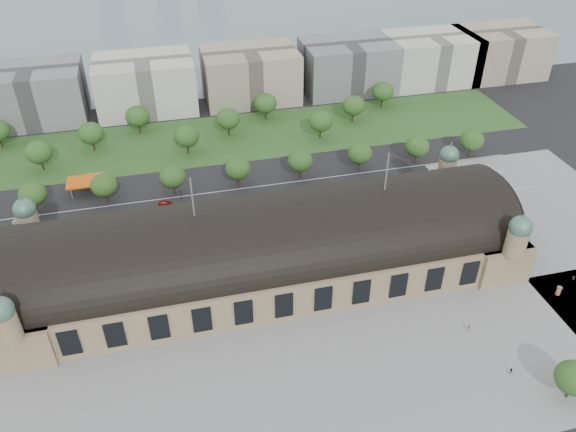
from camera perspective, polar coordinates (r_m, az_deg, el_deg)
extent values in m
plane|color=black|center=(171.36, -1.99, -6.06)|extent=(900.00, 900.00, 0.00)
cube|color=#9C8361|center=(167.47, -2.03, -4.51)|extent=(150.00, 40.00, 12.00)
cube|color=#9C8361|center=(170.78, -24.78, -7.55)|extent=(16.00, 43.00, 12.00)
cube|color=#9C8361|center=(189.49, 18.18, -1.19)|extent=(16.00, 43.00, 12.00)
cylinder|color=black|center=(163.71, -2.08, -2.90)|extent=(144.00, 37.60, 37.60)
cylinder|color=black|center=(188.16, 20.19, 1.05)|extent=(1.20, 32.00, 32.00)
cylinder|color=#9C8361|center=(181.34, -24.78, -0.80)|extent=(6.00, 6.00, 8.00)
sphere|color=#4A7762|center=(178.46, -25.21, 0.63)|extent=(6.40, 6.40, 6.40)
cone|color=#4A7762|center=(176.45, -25.53, 1.70)|extent=(1.00, 1.00, 2.50)
cylinder|color=#9C8361|center=(199.06, 15.82, 4.61)|extent=(6.00, 6.00, 8.00)
sphere|color=#4A7762|center=(196.44, 16.07, 5.98)|extent=(6.40, 6.40, 6.40)
cone|color=#4A7762|center=(194.61, 16.26, 7.01)|extent=(1.00, 1.00, 2.50)
cylinder|color=#9C8361|center=(149.19, -26.67, -10.03)|extent=(6.00, 6.00, 8.00)
sphere|color=#4A7762|center=(145.68, -27.23, -8.49)|extent=(6.40, 6.40, 6.40)
cylinder|color=#9C8361|center=(170.29, 22.15, -2.52)|extent=(6.00, 6.00, 8.00)
sphere|color=#4A7762|center=(167.22, 22.56, -1.03)|extent=(6.40, 6.40, 6.40)
cone|color=#4A7762|center=(165.07, 22.87, 0.10)|extent=(1.00, 1.00, 2.50)
cylinder|color=#59595B|center=(150.48, -9.70, 1.87)|extent=(0.50, 0.50, 12.00)
cylinder|color=#59595B|center=(161.97, 10.00, 4.43)|extent=(0.50, 0.50, 12.00)
cube|color=gray|center=(144.13, 5.96, -16.65)|extent=(190.00, 48.00, 0.12)
cube|color=gray|center=(212.50, 26.28, -1.04)|extent=(56.00, 100.00, 0.12)
cube|color=black|center=(199.54, -9.94, 0.11)|extent=(260.00, 26.00, 0.10)
cube|color=#2C5220|center=(247.01, -10.06, 7.40)|extent=(300.00, 45.00, 0.10)
cube|color=#DC580C|center=(219.35, -19.80, 3.35)|extent=(14.00, 9.00, 0.70)
cube|color=#59595B|center=(225.78, -19.09, 3.53)|extent=(7.00, 5.00, 3.20)
cylinder|color=#59595B|center=(224.14, -21.02, 3.02)|extent=(0.50, 0.50, 4.40)
cylinder|color=#59595B|center=(222.67, -18.25, 3.43)|extent=(0.50, 0.50, 4.40)
cylinder|color=#59595B|center=(218.69, -21.13, 2.15)|extent=(0.50, 0.50, 4.40)
cylinder|color=#59595B|center=(217.18, -18.29, 2.57)|extent=(0.50, 0.50, 4.40)
cube|color=slate|center=(439.96, -10.77, 19.72)|extent=(700.00, 320.00, 0.08)
cube|color=slate|center=(283.75, -24.51, 11.18)|extent=(45.00, 32.00, 24.00)
cube|color=beige|center=(278.44, -14.28, 12.85)|extent=(45.00, 32.00, 24.00)
cube|color=tan|center=(282.04, -3.86, 14.12)|extent=(45.00, 32.00, 24.00)
cube|color=slate|center=(294.21, 6.08, 14.91)|extent=(45.00, 32.00, 24.00)
cube|color=beige|center=(311.69, 14.21, 15.24)|extent=(45.00, 32.00, 24.00)
cube|color=tan|center=(331.60, 20.62, 15.29)|extent=(45.00, 32.00, 24.00)
cylinder|color=#2D2116|center=(216.02, -24.20, 0.89)|extent=(0.70, 0.70, 4.32)
ellipsoid|color=#274E1B|center=(213.36, -24.53, 2.06)|extent=(9.60, 9.60, 8.16)
cylinder|color=#2D2116|center=(212.11, -17.92, 1.80)|extent=(0.70, 0.70, 4.32)
ellipsoid|color=#274E1B|center=(209.40, -18.18, 3.01)|extent=(9.60, 9.60, 8.16)
cylinder|color=#2D2116|center=(210.88, -11.48, 2.71)|extent=(0.70, 0.70, 4.32)
ellipsoid|color=#274E1B|center=(208.15, -11.65, 3.94)|extent=(9.60, 9.60, 8.16)
cylinder|color=#2D2116|center=(212.37, -5.04, 3.59)|extent=(0.70, 0.70, 4.32)
ellipsoid|color=#274E1B|center=(209.67, -5.12, 4.82)|extent=(9.60, 9.60, 8.16)
cylinder|color=#2D2116|center=(216.53, 1.24, 4.40)|extent=(0.70, 0.70, 4.32)
ellipsoid|color=#274E1B|center=(213.88, 1.25, 5.62)|extent=(9.60, 9.60, 8.16)
cylinder|color=#2D2116|center=(223.20, 7.23, 5.12)|extent=(0.70, 0.70, 4.32)
ellipsoid|color=#274E1B|center=(220.63, 7.33, 6.31)|extent=(9.60, 9.60, 8.16)
cylinder|color=#2D2116|center=(232.18, 12.82, 5.75)|extent=(0.70, 0.70, 4.32)
ellipsoid|color=#274E1B|center=(229.71, 12.99, 6.89)|extent=(9.60, 9.60, 8.16)
cylinder|color=#2D2116|center=(243.20, 17.96, 6.27)|extent=(0.70, 0.70, 4.32)
ellipsoid|color=#274E1B|center=(240.84, 18.19, 7.37)|extent=(9.60, 9.60, 8.16)
cylinder|color=#2D2116|center=(266.83, -27.14, 6.65)|extent=(0.70, 0.70, 4.68)
cylinder|color=#2D2116|center=(241.63, -23.68, 4.78)|extent=(0.70, 0.70, 4.68)
ellipsoid|color=#274E1B|center=(239.07, -24.00, 5.96)|extent=(10.40, 10.40, 8.84)
cylinder|color=#2D2116|center=(249.20, -19.14, 6.79)|extent=(0.70, 0.70, 4.68)
ellipsoid|color=#274E1B|center=(246.72, -19.39, 7.95)|extent=(10.40, 10.40, 8.84)
cylinder|color=#2D2116|center=(258.51, -14.87, 8.63)|extent=(0.70, 0.70, 4.68)
ellipsoid|color=#274E1B|center=(256.12, -15.06, 9.77)|extent=(10.40, 10.40, 8.84)
cylinder|color=#2D2116|center=(237.03, -10.12, 6.79)|extent=(0.70, 0.70, 4.68)
ellipsoid|color=#274E1B|center=(234.41, -10.27, 8.01)|extent=(10.40, 10.40, 8.84)
cylinder|color=#2D2116|center=(249.12, -6.01, 8.62)|extent=(0.70, 0.70, 4.68)
ellipsoid|color=#274E1B|center=(246.64, -6.09, 9.81)|extent=(10.40, 10.40, 8.84)
cylinder|color=#2D2116|center=(262.59, -2.27, 10.24)|extent=(0.70, 0.70, 4.68)
ellipsoid|color=#274E1B|center=(260.23, -2.30, 11.38)|extent=(10.40, 10.40, 8.84)
cylinder|color=#2D2116|center=(245.91, 3.29, 8.39)|extent=(0.70, 0.70, 4.68)
ellipsoid|color=#274E1B|center=(243.40, 3.34, 9.59)|extent=(10.40, 10.40, 8.84)
cylinder|color=#2D2116|center=(261.76, 6.58, 9.94)|extent=(0.70, 0.70, 4.68)
ellipsoid|color=#274E1B|center=(259.40, 6.66, 11.09)|extent=(10.40, 10.40, 8.84)
cylinder|color=#2D2116|center=(278.53, 9.50, 11.29)|extent=(0.70, 0.70, 4.68)
ellipsoid|color=#274E1B|center=(276.31, 9.62, 12.37)|extent=(10.40, 10.40, 8.84)
cylinder|color=#2D2116|center=(154.80, 26.59, -15.64)|extent=(0.70, 0.70, 3.96)
ellipsoid|color=#274E1B|center=(151.37, 27.07, -14.45)|extent=(9.00, 9.00, 7.65)
imported|color=gray|center=(213.12, -25.63, -0.48)|extent=(4.64, 1.63, 1.53)
imported|color=black|center=(197.61, -21.64, -2.31)|extent=(4.87, 2.61, 1.30)
imported|color=maroon|center=(206.55, -12.38, 1.34)|extent=(4.58, 1.88, 1.33)
imported|color=#5A5D62|center=(213.49, 7.84, 3.11)|extent=(4.47, 1.71, 1.46)
imported|color=silver|center=(218.33, 17.45, 2.46)|extent=(5.03, 2.36, 1.39)
imported|color=black|center=(189.47, -23.01, -4.45)|extent=(4.43, 3.55, 1.41)
imported|color=maroon|center=(192.21, -22.34, -3.64)|extent=(5.43, 5.05, 1.42)
imported|color=#192A48|center=(188.87, -22.11, -4.35)|extent=(5.02, 3.89, 1.36)
imported|color=slate|center=(191.41, -21.10, -3.48)|extent=(4.60, 3.21, 1.45)
imported|color=silver|center=(189.07, -18.38, -3.33)|extent=(4.74, 3.47, 1.49)
imported|color=gray|center=(187.26, -13.30, -2.76)|extent=(5.36, 4.58, 1.37)
imported|color=black|center=(187.23, -9.15, -2.13)|extent=(5.92, 4.23, 1.59)
imported|color=red|center=(189.63, -10.32, -1.46)|extent=(11.07, 3.19, 3.05)
imported|color=beige|center=(192.78, -0.67, -0.03)|extent=(12.71, 3.11, 3.53)
imported|color=beige|center=(196.01, 2.27, 0.57)|extent=(12.25, 3.87, 3.36)
cylinder|color=#B8432E|center=(181.95, 25.78, -6.89)|extent=(1.25, 1.25, 2.67)
cylinder|color=#59595B|center=(181.08, 25.89, -6.56)|extent=(1.51, 1.51, 0.22)
imported|color=gray|center=(161.83, 17.89, -10.81)|extent=(0.93, 0.55, 1.87)
imported|color=gray|center=(189.53, 27.01, -5.60)|extent=(0.85, 1.07, 1.92)
imported|color=gray|center=(155.01, 21.69, -14.45)|extent=(1.26, 1.03, 1.81)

